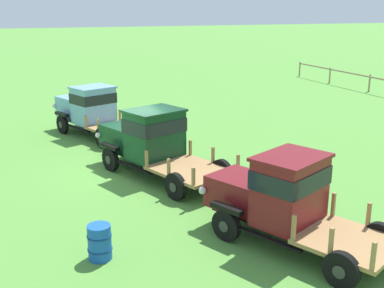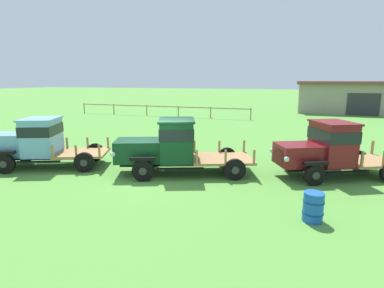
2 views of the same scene
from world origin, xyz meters
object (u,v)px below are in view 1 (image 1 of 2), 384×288
Objects in this scene: vintage_truck_foreground_near at (90,109)px; oil_drum_beside_row at (100,242)px; vintage_truck_midrow_center at (281,196)px; vintage_truck_second_in_line at (150,139)px.

vintage_truck_foreground_near is 6.52× the size of oil_drum_beside_row.
vintage_truck_midrow_center is 4.43m from oil_drum_beside_row.
vintage_truck_midrow_center is (6.00, 1.58, -0.02)m from vintage_truck_second_in_line.
vintage_truck_foreground_near reaches higher than oil_drum_beside_row.
vintage_truck_foreground_near is 0.91× the size of vintage_truck_second_in_line.
vintage_truck_foreground_near is 11.49m from oil_drum_beside_row.
vintage_truck_second_in_line reaches higher than vintage_truck_foreground_near.
oil_drum_beside_row is at bearing -27.13° from vintage_truck_second_in_line.
vintage_truck_foreground_near is 1.06× the size of vintage_truck_midrow_center.
vintage_truck_midrow_center is (11.98, 2.65, -0.01)m from vintage_truck_foreground_near.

